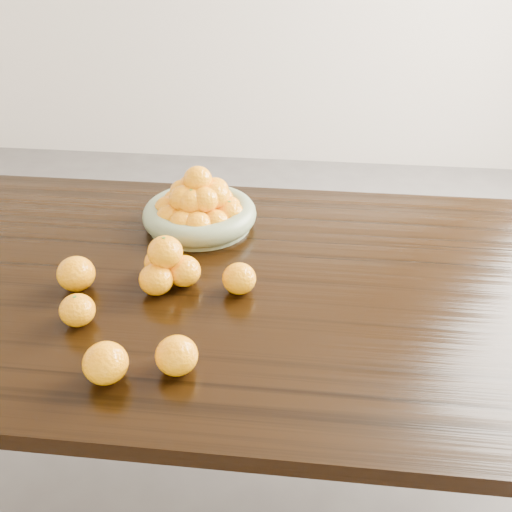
# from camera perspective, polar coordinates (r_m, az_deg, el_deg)

# --- Properties ---
(ground) EXTENTS (5.00, 5.00, 0.00)m
(ground) POSITION_cam_1_polar(r_m,az_deg,el_deg) (1.88, 0.16, -21.51)
(ground) COLOR #5A5655
(ground) RESTS_ON ground
(dining_table) EXTENTS (2.00, 1.00, 0.75)m
(dining_table) POSITION_cam_1_polar(r_m,az_deg,el_deg) (1.40, 0.19, -5.43)
(dining_table) COLOR black
(dining_table) RESTS_ON ground
(fruit_bowl) EXTENTS (0.31, 0.31, 0.17)m
(fruit_bowl) POSITION_cam_1_polar(r_m,az_deg,el_deg) (1.55, -5.69, 4.76)
(fruit_bowl) COLOR gray
(fruit_bowl) RESTS_ON dining_table
(orange_pyramid) EXTENTS (0.14, 0.15, 0.12)m
(orange_pyramid) POSITION_cam_1_polar(r_m,az_deg,el_deg) (1.32, -8.94, -0.99)
(orange_pyramid) COLOR #FE9E07
(orange_pyramid) RESTS_ON dining_table
(loose_orange_0) EXTENTS (0.07, 0.07, 0.07)m
(loose_orange_0) POSITION_cam_1_polar(r_m,az_deg,el_deg) (1.25, -17.43, -5.19)
(loose_orange_0) COLOR #FE9E07
(loose_orange_0) RESTS_ON dining_table
(loose_orange_1) EXTENTS (0.08, 0.08, 0.08)m
(loose_orange_1) POSITION_cam_1_polar(r_m,az_deg,el_deg) (1.10, -14.82, -10.31)
(loose_orange_1) COLOR #FE9E07
(loose_orange_1) RESTS_ON dining_table
(loose_orange_2) EXTENTS (0.08, 0.08, 0.08)m
(loose_orange_2) POSITION_cam_1_polar(r_m,az_deg,el_deg) (1.10, -7.94, -9.83)
(loose_orange_2) COLOR #FE9E07
(loose_orange_2) RESTS_ON dining_table
(loose_orange_3) EXTENTS (0.09, 0.09, 0.08)m
(loose_orange_3) POSITION_cam_1_polar(r_m,az_deg,el_deg) (1.36, -17.55, -1.70)
(loose_orange_3) COLOR #FE9E07
(loose_orange_3) RESTS_ON dining_table
(loose_orange_4) EXTENTS (0.08, 0.08, 0.07)m
(loose_orange_4) POSITION_cam_1_polar(r_m,az_deg,el_deg) (1.29, -1.69, -2.27)
(loose_orange_4) COLOR #FE9E07
(loose_orange_4) RESTS_ON dining_table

